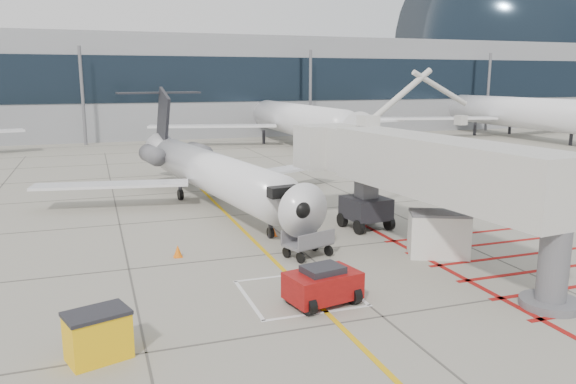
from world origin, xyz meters
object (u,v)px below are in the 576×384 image
object	(u,v)px
jet_bridge	(439,180)
regional_jet	(223,154)
pushback_tug	(323,284)
spill_bin	(98,335)

from	to	relation	value
jet_bridge	regional_jet	bearing A→B (deg)	114.32
pushback_tug	spill_bin	size ratio (longest dim) A/B	1.51
pushback_tug	spill_bin	distance (m)	7.99
regional_jet	pushback_tug	world-z (taller)	regional_jet
spill_bin	pushback_tug	bearing A→B (deg)	-5.87
regional_jet	pushback_tug	xyz separation A→B (m)	(0.19, -15.25, -2.87)
jet_bridge	spill_bin	distance (m)	15.81
pushback_tug	regional_jet	bearing A→B (deg)	79.38
jet_bridge	spill_bin	world-z (taller)	jet_bridge
pushback_tug	spill_bin	xyz separation A→B (m)	(-7.81, -1.67, -0.01)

